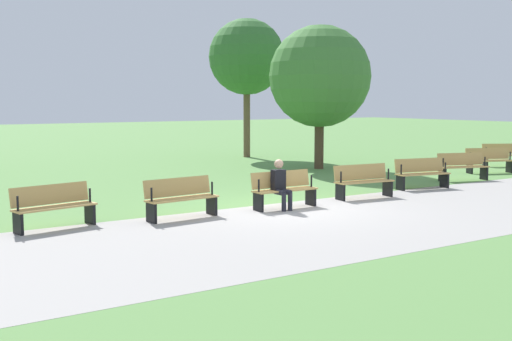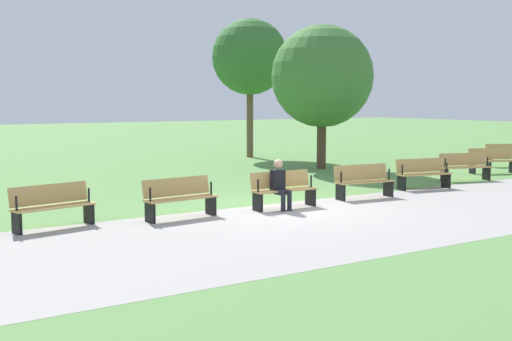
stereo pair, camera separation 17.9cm
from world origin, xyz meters
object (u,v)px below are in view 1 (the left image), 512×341
Objects in this scene: bench_7 at (54,206)px; person_seated at (281,183)px; bench_2 at (462,166)px; bench_0 at (504,155)px; tree_1 at (320,77)px; bench_6 at (181,197)px; bench_3 at (422,173)px; bench_4 at (363,181)px; bench_5 at (284,189)px; tree_0 at (247,57)px; bench_1 at (489,160)px.

person_seated is at bearing 161.55° from bench_7.
bench_0 is at bearing -141.08° from bench_2.
bench_6 is at bearing 35.35° from tree_1.
bench_3 is 2.70m from bench_4.
bench_5 and bench_7 have the same top height.
bench_4 is 1.02× the size of bench_5.
bench_5 is 14.58m from tree_0.
bench_3 is at bearing 83.47° from tree_0.
person_seated is (0.19, 0.14, 0.17)m from bench_5.
bench_3 is at bearing -166.11° from bench_4.
bench_7 is (13.37, 0.65, 0.00)m from bench_2.
bench_2 is at bearing 179.97° from bench_6.
bench_0 is 0.98× the size of bench_7.
bench_2 is (4.99, 2.04, 0.00)m from bench_0.
bench_2 is 8.29m from person_seated.
tree_1 is (-11.71, -6.02, 3.02)m from bench_7.
bench_2 is 11.91m from tree_0.
bench_4 is 1.00× the size of bench_6.
tree_1 reaches higher than bench_7.
person_seated is at bearing 10.96° from bench_4.
bench_4 is 2.91m from person_seated.
bench_5 is (2.70, 0.13, 0.00)m from bench_4.
bench_1 is at bearing -143.86° from bench_2.
tree_0 reaches higher than bench_4.
bench_3 is at bearing 80.87° from tree_1.
bench_2 is at bearing 96.55° from tree_0.
bench_3 is 12.52m from tree_0.
bench_4 is 0.27× the size of tree_0.
bench_0 is 10.74m from bench_4.
bench_5 is (10.54, 2.07, 0.00)m from bench_1.
bench_1 is 10.96m from person_seated.
bench_1 and bench_6 have the same top height.
bench_0 is at bearing -174.48° from bench_6.
bench_4 is (10.29, 3.08, 0.00)m from bench_0.
tree_0 is at bearing -85.38° from bench_3.
tree_1 is at bearing -163.95° from bench_7.
bench_3 is 10.74m from bench_7.
bench_0 and bench_6 have the same top height.
bench_4 is (2.67, 0.39, 0.00)m from bench_3.
bench_1 is at bearing -160.56° from bench_4.
bench_6 is 1.43× the size of person_seated.
person_seated is (5.57, 0.66, 0.17)m from bench_3.
bench_1 is at bearing -152.21° from bench_3.
bench_0 is 0.31× the size of tree_1.
bench_2 is at bearing -163.33° from bench_4.
tree_0 is (-6.91, -12.43, 3.90)m from person_seated.
bench_7 is (2.67, -0.39, 0.00)m from bench_6.
tree_1 reaches higher than person_seated.
bench_7 is at bearing 11.15° from bench_3.
bench_1 is 15.99m from bench_7.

